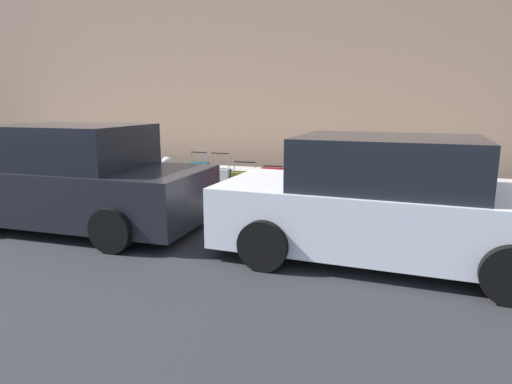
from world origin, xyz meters
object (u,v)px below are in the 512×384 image
object	(u,v)px
fire_hydrant	(167,175)
bollard_post	(142,173)
parking_meter	(396,164)
parked_car_charcoal_1	(73,180)
suitcase_navy_1	(298,187)
suitcase_olive_3	(245,187)
suitcase_teal_5	(200,179)
suitcase_maroon_0	(326,188)
suitcase_silver_4	(220,184)
suitcase_red_2	(273,185)
parked_car_white_0	(385,203)

from	to	relation	value
fire_hydrant	bollard_post	size ratio (longest dim) A/B	0.86
fire_hydrant	parking_meter	size ratio (longest dim) A/B	0.63
parking_meter	parked_car_charcoal_1	bearing A→B (deg)	25.60
fire_hydrant	suitcase_navy_1	bearing A→B (deg)	178.97
suitcase_navy_1	suitcase_olive_3	xyz separation A→B (m)	(1.06, 0.03, -0.05)
parked_car_charcoal_1	suitcase_teal_5	bearing A→B (deg)	-118.89
suitcase_maroon_0	suitcase_navy_1	distance (m)	0.54
suitcase_silver_4	parking_meter	distance (m)	3.39
suitcase_red_2	suitcase_olive_3	bearing A→B (deg)	13.52
suitcase_silver_4	suitcase_teal_5	world-z (taller)	suitcase_silver_4
suitcase_olive_3	suitcase_maroon_0	bearing A→B (deg)	-174.79
parked_car_white_0	parked_car_charcoal_1	distance (m)	4.97
suitcase_maroon_0	bollard_post	world-z (taller)	suitcase_maroon_0
suitcase_maroon_0	suitcase_navy_1	bearing A→B (deg)	12.73
suitcase_maroon_0	parked_car_white_0	world-z (taller)	parked_car_white_0
fire_hydrant	bollard_post	world-z (taller)	bollard_post
parked_car_white_0	suitcase_teal_5	bearing A→B (deg)	-30.82
fire_hydrant	suitcase_teal_5	bearing A→B (deg)	-175.61
suitcase_teal_5	parked_car_charcoal_1	size ratio (longest dim) A/B	0.21
fire_hydrant	parked_car_white_0	size ratio (longest dim) A/B	0.18
suitcase_maroon_0	fire_hydrant	distance (m)	3.33
bollard_post	suitcase_olive_3	bearing A→B (deg)	-178.13
parking_meter	bollard_post	bearing A→B (deg)	4.52
suitcase_silver_4	suitcase_teal_5	distance (m)	0.51
suitcase_olive_3	suitcase_teal_5	distance (m)	1.04
suitcase_navy_1	suitcase_teal_5	bearing A→B (deg)	-2.89
fire_hydrant	parked_car_charcoal_1	bearing A→B (deg)	76.72
suitcase_navy_1	bollard_post	xyz separation A→B (m)	(3.31, 0.10, 0.13)
parked_car_white_0	fire_hydrant	bearing A→B (deg)	-26.03
suitcase_teal_5	parked_car_charcoal_1	xyz separation A→B (m)	(1.23, 2.23, 0.29)
suitcase_teal_5	parked_car_white_0	distance (m)	4.36
suitcase_red_2	suitcase_silver_4	bearing A→B (deg)	4.04
parked_car_white_0	suitcase_olive_3	bearing A→B (deg)	-37.82
parked_car_white_0	suitcase_silver_4	bearing A→B (deg)	-33.60
bollard_post	parked_car_white_0	distance (m)	5.36
suitcase_silver_4	bollard_post	bearing A→B (deg)	4.23
suitcase_navy_1	fire_hydrant	size ratio (longest dim) A/B	1.09
suitcase_maroon_0	suitcase_red_2	world-z (taller)	suitcase_maroon_0
suitcase_navy_1	parked_car_white_0	world-z (taller)	parked_car_white_0
suitcase_maroon_0	parked_car_white_0	bearing A→B (deg)	116.62
suitcase_navy_1	parking_meter	xyz separation A→B (m)	(-1.74, -0.30, 0.49)
suitcase_navy_1	suitcase_red_2	size ratio (longest dim) A/B	1.21
suitcase_navy_1	parked_car_white_0	distance (m)	2.71
suitcase_navy_1	suitcase_silver_4	world-z (taller)	suitcase_silver_4
suitcase_red_2	parking_meter	size ratio (longest dim) A/B	0.57
fire_hydrant	bollard_post	bearing A→B (deg)	16.53
suitcase_maroon_0	suitcase_navy_1	xyz separation A→B (m)	(0.52, 0.12, -0.00)
suitcase_teal_5	suitcase_red_2	bearing A→B (deg)	179.93
suitcase_olive_3	suitcase_teal_5	world-z (taller)	suitcase_teal_5
suitcase_red_2	parked_car_white_0	distance (m)	3.12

